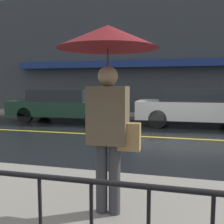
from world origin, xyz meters
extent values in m
plane|color=black|center=(0.00, 0.00, 0.00)|extent=(80.00, 80.00, 0.00)
cube|color=gray|center=(0.00, 4.69, 0.07)|extent=(28.00, 1.94, 0.13)
cube|color=gold|center=(0.00, 0.00, 0.00)|extent=(25.20, 0.12, 0.01)
cube|color=#383D42|center=(0.00, 5.81, 3.17)|extent=(28.00, 0.30, 6.35)
cube|color=navy|center=(0.00, 5.38, 2.60)|extent=(16.80, 0.55, 0.35)
cylinder|color=black|center=(0.00, -6.39, 1.01)|extent=(12.00, 0.04, 0.04)
cylinder|color=#333338|center=(-0.67, -5.07, 0.53)|extent=(0.13, 0.13, 0.80)
cylinder|color=#333338|center=(-0.52, -5.07, 0.53)|extent=(0.13, 0.13, 0.80)
cube|color=brown|center=(-0.59, -5.07, 1.25)|extent=(0.43, 0.26, 0.63)
sphere|color=#8D7A58|center=(-0.59, -5.07, 1.67)|extent=(0.22, 0.22, 0.22)
cylinder|color=#262628|center=(-0.59, -5.07, 1.61)|extent=(0.02, 0.02, 0.72)
cone|color=maroon|center=(-0.59, -5.07, 2.09)|extent=(1.09, 1.09, 0.25)
cube|color=#9E7A47|center=(-0.36, -5.07, 1.02)|extent=(0.24, 0.12, 0.30)
cube|color=#193828|center=(-4.47, 2.47, 0.58)|extent=(4.75, 1.80, 0.61)
cube|color=#1E2328|center=(-4.66, 2.47, 1.13)|extent=(2.47, 1.65, 0.50)
cylinder|color=black|center=(-3.00, 3.26, 0.32)|extent=(0.64, 0.22, 0.64)
cylinder|color=black|center=(-3.00, 1.68, 0.32)|extent=(0.64, 0.22, 0.64)
cylinder|color=black|center=(-5.94, 3.26, 0.32)|extent=(0.64, 0.22, 0.64)
cylinder|color=black|center=(-5.94, 1.68, 0.32)|extent=(0.64, 0.22, 0.64)
cube|color=silver|center=(0.79, 2.47, 0.62)|extent=(4.32, 1.78, 0.67)
cube|color=#1E2328|center=(0.61, 2.47, 1.20)|extent=(2.25, 1.64, 0.48)
cylinder|color=black|center=(-0.55, 3.25, 0.33)|extent=(0.66, 0.22, 0.66)
cylinder|color=black|center=(-0.55, 1.69, 0.33)|extent=(0.66, 0.22, 0.66)
camera|label=1|loc=(0.15, -7.81, 1.59)|focal=42.00mm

